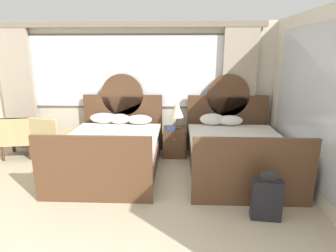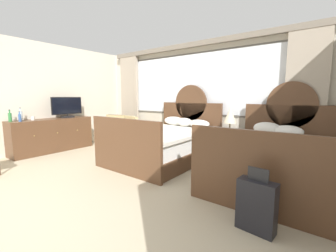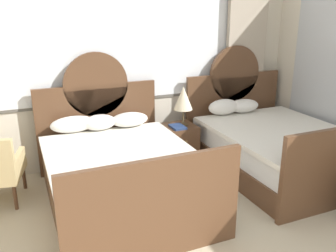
% 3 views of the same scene
% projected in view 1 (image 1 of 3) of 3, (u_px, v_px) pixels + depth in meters
% --- Properties ---
extents(wall_back_window, '(6.13, 0.22, 2.70)m').
position_uv_depth(wall_back_window, '(127.00, 84.00, 5.79)').
color(wall_back_window, beige).
rests_on(wall_back_window, ground_plane).
extents(bed_near_window, '(1.67, 2.26, 1.65)m').
position_uv_depth(bed_near_window, '(113.00, 150.00, 4.93)').
color(bed_near_window, brown).
rests_on(bed_near_window, ground_plane).
extents(bed_near_mirror, '(1.67, 2.26, 1.65)m').
position_uv_depth(bed_near_mirror, '(235.00, 152.00, 4.83)').
color(bed_near_mirror, brown).
rests_on(bed_near_mirror, ground_plane).
extents(nightstand_between_beds, '(0.45, 0.47, 0.59)m').
position_uv_depth(nightstand_between_beds, '(174.00, 142.00, 5.60)').
color(nightstand_between_beds, brown).
rests_on(nightstand_between_beds, ground_plane).
extents(table_lamp_on_nightstand, '(0.27, 0.27, 0.57)m').
position_uv_depth(table_lamp_on_nightstand, '(177.00, 109.00, 5.41)').
color(table_lamp_on_nightstand, brown).
rests_on(table_lamp_on_nightstand, nightstand_between_beds).
extents(book_on_nightstand, '(0.18, 0.26, 0.03)m').
position_uv_depth(book_on_nightstand, '(171.00, 129.00, 5.44)').
color(book_on_nightstand, navy).
rests_on(book_on_nightstand, nightstand_between_beds).
extents(armchair_by_window_left, '(0.74, 0.74, 0.86)m').
position_uv_depth(armchair_by_window_left, '(51.00, 136.00, 5.44)').
color(armchair_by_window_left, tan).
rests_on(armchair_by_window_left, ground_plane).
extents(armchair_by_window_centre, '(0.70, 0.70, 0.86)m').
position_uv_depth(armchair_by_window_centre, '(18.00, 136.00, 5.47)').
color(armchair_by_window_centre, tan).
rests_on(armchair_by_window_centre, ground_plane).
extents(armchair_by_window_right, '(0.73, 0.73, 0.86)m').
position_uv_depth(armchair_by_window_right, '(18.00, 136.00, 5.47)').
color(armchair_by_window_right, tan).
rests_on(armchair_by_window_right, ground_plane).
extents(suitcase_on_floor, '(0.39, 0.20, 0.67)m').
position_uv_depth(suitcase_on_floor, '(266.00, 200.00, 3.45)').
color(suitcase_on_floor, black).
rests_on(suitcase_on_floor, ground_plane).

